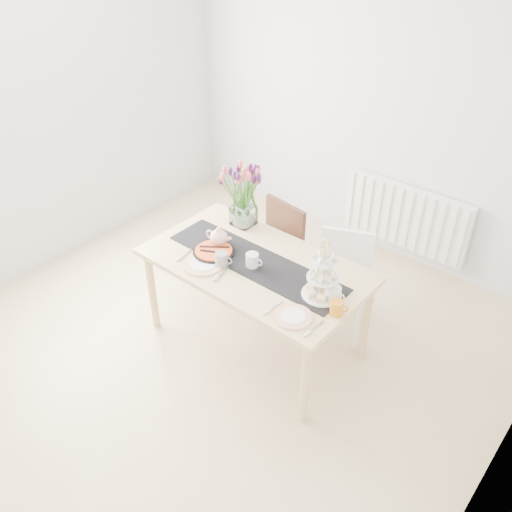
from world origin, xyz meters
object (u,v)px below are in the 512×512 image
Objects in this scene: tulip_vase at (243,187)px; plate_right at (293,317)px; mug_grey at (221,260)px; chair_brown at (275,246)px; mug_white at (252,260)px; cream_jug at (333,294)px; dining_table at (255,271)px; teapot at (219,237)px; radiator at (405,217)px; mug_orange at (337,308)px; cake_stand at (323,282)px; chair_white at (343,275)px; plate_left at (203,264)px; tart_tin at (214,252)px.

tulip_vase is 2.49× the size of plate_right.
mug_grey reaches higher than plate_right.
tulip_vase is 1.19m from plate_right.
tulip_vase is at bearing -116.12° from chair_brown.
cream_jug is at bearing -6.95° from mug_white.
dining_table is at bearing -56.80° from chair_brown.
dining_table is 7.52× the size of teapot.
dining_table is (-0.32, -1.74, 0.22)m from radiator.
mug_orange is at bearing -14.46° from teapot.
radiator is 2.01m from mug_grey.
teapot is at bearing 179.57° from cake_stand.
mug_white reaches higher than dining_table.
mug_white is at bearing 155.73° from plate_right.
cream_jug is 0.64m from mug_white.
chair_white is at bearing 115.67° from cream_jug.
cream_jug is at bearing 16.00° from plate_left.
cream_jug reaches higher than dining_table.
chair_white is (0.63, 0.04, -0.02)m from chair_brown.
radiator is 1.41× the size of chair_brown.
dining_table is 0.73m from chair_white.
teapot is at bearing 159.63° from mug_white.
chair_white reaches higher than dining_table.
chair_white is at bearing 48.79° from mug_white.
cake_stand is (0.24, -1.75, 0.41)m from radiator.
teapot reaches higher than chair_brown.
teapot is (-0.92, 0.01, -0.05)m from cake_stand.
dining_table is at bearing 151.95° from plate_right.
mug_orange is at bearing 0.79° from tart_tin.
plate_right is at bearing -38.02° from chair_brown.
mug_grey reaches higher than tart_tin.
plate_right is at bearing -33.47° from tulip_vase.
plate_right reaches higher than dining_table.
tart_tin is 1.04× the size of plate_left.
dining_table is 0.66m from cream_jug.
dining_table is 0.75m from mug_orange.
cake_stand is at bearing -170.15° from cream_jug.
mug_white is at bearing 10.77° from tart_tin.
teapot is 0.37m from mug_white.
tulip_vase is at bearing 124.83° from mug_white.
tulip_vase is at bearing 146.53° from plate_right.
teapot is 0.89× the size of plate_right.
plate_left is (-0.27, -0.26, 0.08)m from dining_table.
radiator is 1.81m from cake_stand.
tulip_vase is at bearing 91.45° from mug_grey.
chair_white is 2.10× the size of cake_stand.
cake_stand reaches higher than plate_left.
cream_jug reaches higher than plate_left.
cake_stand reaches higher than mug_white.
mug_grey is 0.14m from plate_left.
dining_table is 14.98× the size of mug_white.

